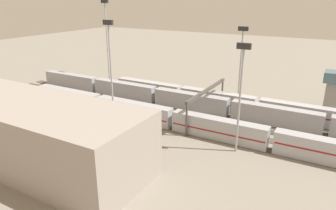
% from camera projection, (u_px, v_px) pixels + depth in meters
% --- Properties ---
extents(ground_plane, '(400.00, 400.00, 0.00)m').
position_uv_depth(ground_plane, '(194.00, 117.00, 87.02)').
color(ground_plane, gray).
extents(track_bed_0, '(140.00, 2.80, 0.12)m').
position_uv_depth(track_bed_0, '(208.00, 106.00, 95.22)').
color(track_bed_0, '#3D3833').
rests_on(track_bed_0, ground_plane).
extents(track_bed_1, '(140.00, 2.80, 0.12)m').
position_uv_depth(track_bed_1, '(201.00, 111.00, 91.11)').
color(track_bed_1, '#4C443D').
rests_on(track_bed_1, ground_plane).
extents(track_bed_2, '(140.00, 2.80, 0.12)m').
position_uv_depth(track_bed_2, '(194.00, 117.00, 87.00)').
color(track_bed_2, '#3D3833').
rests_on(track_bed_2, ground_plane).
extents(track_bed_3, '(140.00, 2.80, 0.12)m').
position_uv_depth(track_bed_3, '(186.00, 123.00, 82.89)').
color(track_bed_3, '#4C443D').
rests_on(track_bed_3, ground_plane).
extents(track_bed_4, '(140.00, 2.80, 0.12)m').
position_uv_depth(track_bed_4, '(177.00, 129.00, 78.78)').
color(track_bed_4, '#4C443D').
rests_on(track_bed_4, ground_plane).
extents(train_on_track_0, '(95.60, 3.06, 5.00)m').
position_uv_depth(train_on_track_0, '(258.00, 107.00, 87.42)').
color(train_on_track_0, '#B7BABF').
rests_on(train_on_track_0, ground_plane).
extents(train_on_track_1, '(119.80, 3.00, 5.00)m').
position_uv_depth(train_on_track_1, '(191.00, 101.00, 91.84)').
color(train_on_track_1, '#A8AAB2').
rests_on(train_on_track_1, ground_plane).
extents(train_on_track_4, '(95.60, 3.06, 5.00)m').
position_uv_depth(train_on_track_4, '(173.00, 119.00, 78.49)').
color(train_on_track_4, '#A8AAB2').
rests_on(train_on_track_4, ground_plane).
extents(light_mast_0, '(2.80, 0.70, 30.85)m').
position_uv_depth(light_mast_0, '(107.00, 34.00, 110.27)').
color(light_mast_0, '#9EA0A5').
rests_on(light_mast_0, ground_plane).
extents(light_mast_1, '(2.80, 0.70, 23.33)m').
position_uv_depth(light_mast_1, '(241.00, 84.00, 62.94)').
color(light_mast_1, '#9EA0A5').
rests_on(light_mast_1, ground_plane).
extents(light_mast_2, '(2.80, 0.70, 24.06)m').
position_uv_depth(light_mast_2, '(241.00, 57.00, 88.10)').
color(light_mast_2, '#9EA0A5').
rests_on(light_mast_2, ground_plane).
extents(light_mast_3, '(2.80, 0.70, 26.37)m').
position_uv_depth(light_mast_3, '(110.00, 58.00, 79.83)').
color(light_mast_3, '#9EA0A5').
rests_on(light_mast_3, ground_plane).
extents(signal_gantry, '(0.70, 25.00, 8.80)m').
position_uv_depth(signal_gantry, '(207.00, 94.00, 82.88)').
color(signal_gantry, '#4C4742').
rests_on(signal_gantry, ground_plane).
extents(maintenance_shed, '(53.34, 17.46, 12.72)m').
position_uv_depth(maintenance_shed, '(26.00, 130.00, 62.75)').
color(maintenance_shed, '#9E9389').
rests_on(maintenance_shed, ground_plane).
extents(control_tower, '(6.00, 6.00, 11.46)m').
position_uv_depth(control_tower, '(334.00, 88.00, 90.59)').
color(control_tower, gray).
rests_on(control_tower, ground_plane).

